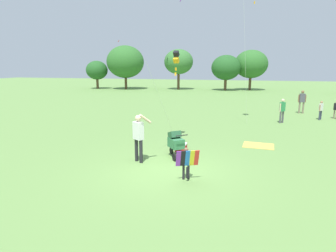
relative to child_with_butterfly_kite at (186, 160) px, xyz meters
name	(u,v)px	position (x,y,z in m)	size (l,w,h in m)	color
ground_plane	(169,169)	(-0.73, 0.75, -0.62)	(120.00, 120.00, 0.00)	#668E47
treeline_distant	(196,64)	(-4.91, 31.85, 2.93)	(38.38, 7.20, 6.20)	brown
child_with_butterfly_kite	(186,160)	(0.00, 0.00, 0.00)	(0.71, 0.49, 1.01)	#232328
person_adult_flyer	(138,134)	(-1.99, 1.20, 0.42)	(0.69, 0.49, 1.80)	#232328
stroller	(176,142)	(-0.82, 2.08, -0.02)	(0.92, 1.03, 1.03)	black
kite_adult_black	(176,58)	(-1.39, 4.50, 3.14)	(0.48, 3.33, 4.09)	black
person_red_shirt	(282,109)	(3.90, 10.13, 0.25)	(0.36, 0.36, 1.47)	#4C4C51
person_sitting_far	(321,109)	(6.43, 11.85, 0.10)	(0.29, 0.32, 1.22)	#33384C
person_couple_left	(336,108)	(7.47, 12.46, 0.09)	(0.28, 0.32, 1.20)	#7F705B
person_kid_running	(302,100)	(5.71, 14.25, 0.36)	(0.54, 0.25, 1.67)	#7F705B
picnic_blanket	(258,145)	(2.33, 4.52, -0.61)	(1.30, 1.05, 0.02)	gold
cooler_box	(181,147)	(-0.77, 2.85, -0.45)	(0.45, 0.33, 0.35)	red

